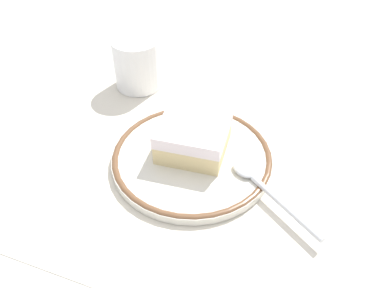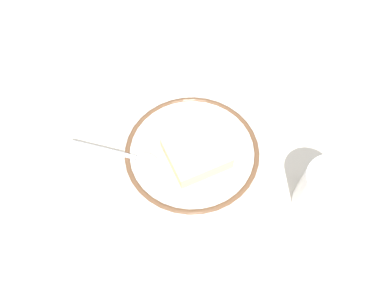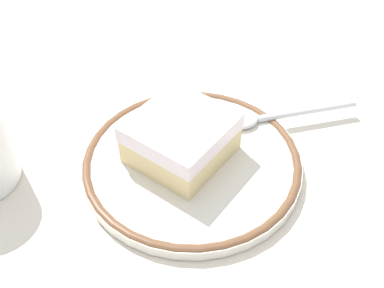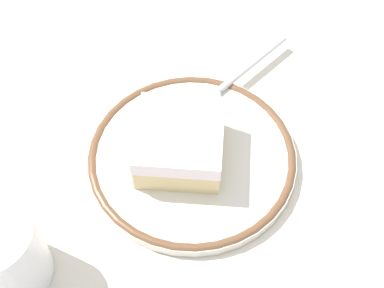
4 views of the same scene
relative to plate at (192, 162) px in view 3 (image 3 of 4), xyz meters
name	(u,v)px [view 3 (image 3 of 4)]	position (x,y,z in m)	size (l,w,h in m)	color
ground_plane	(174,164)	(0.02, 0.01, -0.01)	(2.40, 2.40, 0.00)	#B7B2A8
placemat	(174,163)	(0.02, 0.01, -0.01)	(0.44, 0.39, 0.00)	beige
plate	(192,162)	(0.00, 0.00, 0.00)	(0.21, 0.21, 0.01)	silver
cake_slice	(181,138)	(0.01, 0.00, 0.03)	(0.09, 0.09, 0.04)	beige
spoon	(271,116)	(-0.02, -0.10, 0.01)	(0.10, 0.13, 0.01)	silver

